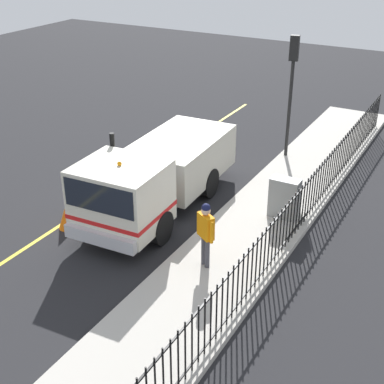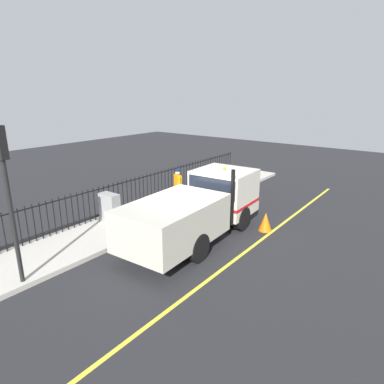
# 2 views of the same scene
# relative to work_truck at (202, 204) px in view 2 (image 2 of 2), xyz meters

# --- Properties ---
(ground_plane) EXTENTS (50.77, 50.77, 0.00)m
(ground_plane) POSITION_rel_work_truck_xyz_m (-0.01, 0.81, -1.27)
(ground_plane) COLOR #232326
(ground_plane) RESTS_ON ground
(sidewalk_slab) EXTENTS (2.63, 23.08, 0.16)m
(sidewalk_slab) POSITION_rel_work_truck_xyz_m (3.07, 0.81, -1.19)
(sidewalk_slab) COLOR #B7B2A8
(sidewalk_slab) RESTS_ON ground
(lane_marking) EXTENTS (0.12, 20.77, 0.01)m
(lane_marking) POSITION_rel_work_truck_xyz_m (-2.00, 0.81, -1.26)
(lane_marking) COLOR yellow
(lane_marking) RESTS_ON ground
(work_truck) EXTENTS (2.55, 6.61, 2.60)m
(work_truck) POSITION_rel_work_truck_xyz_m (0.00, 0.00, 0.00)
(work_truck) COLOR silver
(work_truck) RESTS_ON ground
(worker_standing) EXTENTS (0.56, 0.45, 1.75)m
(worker_standing) POSITION_rel_work_truck_xyz_m (2.74, -1.89, -0.04)
(worker_standing) COLOR orange
(worker_standing) RESTS_ON sidewalk_slab
(iron_fence) EXTENTS (0.04, 19.65, 1.38)m
(iron_fence) POSITION_rel_work_truck_xyz_m (4.19, 0.81, -0.41)
(iron_fence) COLOR black
(iron_fence) RESTS_ON sidewalk_slab
(traffic_light_near) EXTENTS (0.33, 0.25, 4.32)m
(traffic_light_near) POSITION_rel_work_truck_xyz_m (1.98, 5.86, 1.95)
(traffic_light_near) COLOR black
(traffic_light_near) RESTS_ON sidewalk_slab
(utility_cabinet) EXTENTS (0.85, 0.43, 1.20)m
(utility_cabinet) POSITION_rel_work_truck_xyz_m (3.55, 1.45, -0.51)
(utility_cabinet) COLOR gray
(utility_cabinet) RESTS_ON sidewalk_slab
(traffic_cone) EXTENTS (0.52, 0.52, 0.74)m
(traffic_cone) POSITION_rel_work_truck_xyz_m (-1.71, -1.93, -0.89)
(traffic_cone) COLOR orange
(traffic_cone) RESTS_ON ground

